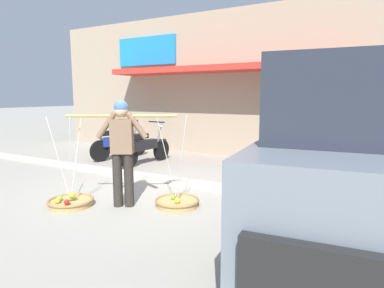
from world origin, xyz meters
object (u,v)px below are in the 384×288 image
(fruit_vendor, at_px, (122,146))
(fruit_basket_left_side, at_px, (71,202))
(motorcycle_second_in_row, at_px, (145,147))
(parked_truck, at_px, (359,148))
(wooden_crate, at_px, (280,168))
(motorcycle_nearest_shop, at_px, (118,143))
(fruit_basket_right_side, at_px, (177,202))

(fruit_vendor, relative_size, fruit_basket_left_side, 1.17)
(motorcycle_second_in_row, distance_m, parked_truck, 5.54)
(fruit_basket_left_side, relative_size, parked_truck, 0.29)
(motorcycle_second_in_row, bearing_deg, fruit_vendor, -58.87)
(fruit_vendor, bearing_deg, wooden_crate, 63.25)
(motorcycle_nearest_shop, height_order, motorcycle_second_in_row, same)
(fruit_basket_right_side, relative_size, motorcycle_second_in_row, 0.80)
(fruit_basket_left_side, height_order, fruit_basket_right_side, same)
(fruit_basket_right_side, bearing_deg, motorcycle_nearest_shop, 143.43)
(fruit_basket_left_side, xyz_separation_m, parked_truck, (4.04, 0.89, 1.06))
(motorcycle_nearest_shop, distance_m, parked_truck, 6.66)
(fruit_basket_left_side, distance_m, fruit_basket_right_side, 1.71)
(fruit_basket_left_side, relative_size, wooden_crate, 3.30)
(wooden_crate, bearing_deg, fruit_vendor, -116.75)
(fruit_basket_left_side, distance_m, motorcycle_second_in_row, 3.37)
(fruit_basket_left_side, relative_size, fruit_basket_right_side, 1.00)
(fruit_vendor, xyz_separation_m, wooden_crate, (1.67, 3.31, -0.82))
(fruit_basket_right_side, distance_m, wooden_crate, 3.04)
(fruit_vendor, height_order, fruit_basket_right_side, fruit_vendor)
(fruit_basket_left_side, distance_m, parked_truck, 4.27)
(motorcycle_second_in_row, distance_m, wooden_crate, 3.41)
(fruit_basket_left_side, bearing_deg, parked_truck, 12.40)
(fruit_basket_left_side, xyz_separation_m, wooden_crate, (2.42, 3.73, 0.09))
(fruit_vendor, xyz_separation_m, fruit_basket_left_side, (-0.75, -0.42, -0.90))
(motorcycle_nearest_shop, xyz_separation_m, wooden_crate, (4.47, 0.26, -0.29))
(parked_truck, xyz_separation_m, wooden_crate, (-1.63, 2.84, -0.97))
(fruit_basket_left_side, distance_m, wooden_crate, 4.44)
(wooden_crate, bearing_deg, motorcycle_second_in_row, -171.37)
(fruit_basket_right_side, relative_size, wooden_crate, 3.30)
(fruit_basket_left_side, bearing_deg, motorcycle_second_in_row, 106.30)
(fruit_vendor, relative_size, motorcycle_nearest_shop, 0.95)
(fruit_vendor, height_order, motorcycle_nearest_shop, fruit_vendor)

